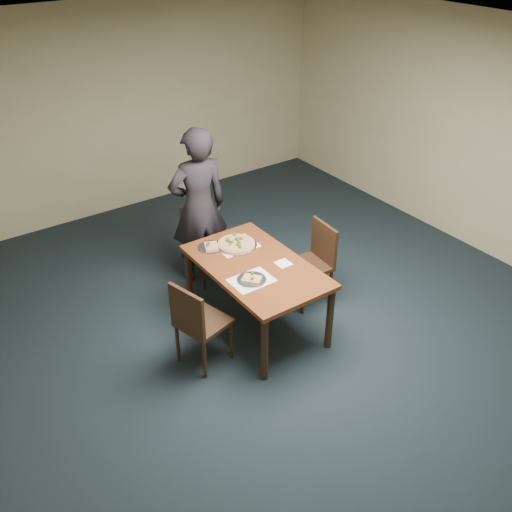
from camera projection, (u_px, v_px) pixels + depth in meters
ground at (311, 352)px, 5.63m from camera, size 8.00×8.00×0.00m
room_shell at (322, 192)px, 4.71m from camera, size 8.00×8.00×8.00m
dining_table at (256, 272)px, 5.64m from camera, size 0.90×1.50×0.75m
chair_far at (203, 237)px, 6.52m from camera, size 0.43×0.43×0.91m
chair_left at (197, 321)px, 5.22m from camera, size 0.51×0.51×0.91m
chair_right at (315, 259)px, 6.13m from camera, size 0.45×0.45×0.91m
diner at (198, 207)px, 6.28m from camera, size 0.72×0.53×1.83m
placemat_main at (237, 246)px, 5.90m from camera, size 0.42×0.32×0.00m
placemat_near at (252, 280)px, 5.36m from camera, size 0.40×0.30×0.00m
pizza_pan at (236, 244)px, 5.89m from camera, size 0.42×0.42×0.07m
slice_plate_near at (252, 279)px, 5.36m from camera, size 0.28×0.28×0.06m
slice_plate_far at (211, 246)px, 5.86m from camera, size 0.28×0.28×0.06m
napkin at (283, 263)px, 5.61m from camera, size 0.14×0.14×0.01m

